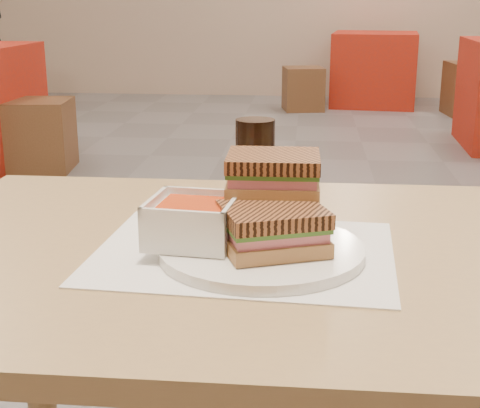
# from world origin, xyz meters

# --- Properties ---
(main_table) EXTENTS (1.20, 0.70, 0.75)m
(main_table) POSITION_xyz_m (0.13, -1.97, 0.64)
(main_table) COLOR #A17E4B
(main_table) RESTS_ON ground
(tray_liner) EXTENTS (0.40, 0.32, 0.00)m
(tray_liner) POSITION_xyz_m (0.01, -1.99, 0.75)
(tray_liner) COLOR white
(tray_liner) RESTS_ON main_table
(plate) EXTENTS (0.27, 0.27, 0.01)m
(plate) POSITION_xyz_m (0.04, -2.00, 0.76)
(plate) COLOR white
(plate) RESTS_ON tray_liner
(soup_bowl) EXTENTS (0.12, 0.12, 0.06)m
(soup_bowl) POSITION_xyz_m (-0.05, -2.00, 0.79)
(soup_bowl) COLOR white
(soup_bowl) RESTS_ON plate
(panini_lower) EXTENTS (0.15, 0.14, 0.06)m
(panini_lower) POSITION_xyz_m (0.05, -2.02, 0.79)
(panini_lower) COLOR #B37F46
(panini_lower) RESTS_ON plate
(panini_upper) EXTENTS (0.12, 0.10, 0.06)m
(panini_upper) POSITION_xyz_m (0.05, -1.94, 0.84)
(panini_upper) COLOR #B37F46
(panini_upper) RESTS_ON panini_lower
(cola_glass) EXTENTS (0.06, 0.06, 0.14)m
(cola_glass) POSITION_xyz_m (0.01, -1.75, 0.82)
(cola_glass) COLOR black
(cola_glass) RESTS_ON main_table
(bg_table_2) EXTENTS (0.90, 0.90, 0.72)m
(bg_table_2) POSITION_xyz_m (0.73, 4.42, 0.36)
(bg_table_2) COLOR #B91E0B
(bg_table_2) RESTS_ON ground
(bg_chair_0r) EXTENTS (0.43, 0.43, 0.44)m
(bg_chair_0r) POSITION_xyz_m (-1.60, 1.42, 0.22)
(bg_chair_0r) COLOR brown
(bg_chair_0r) RESTS_ON ground
(bg_chair_2l) EXTENTS (0.42, 0.42, 0.41)m
(bg_chair_2l) POSITION_xyz_m (0.04, 4.01, 0.21)
(bg_chair_2l) COLOR brown
(bg_chair_2l) RESTS_ON ground
(bg_chair_2r) EXTENTS (0.47, 0.47, 0.48)m
(bg_chair_2r) POSITION_xyz_m (1.58, 3.88, 0.24)
(bg_chair_2r) COLOR brown
(bg_chair_2r) RESTS_ON ground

